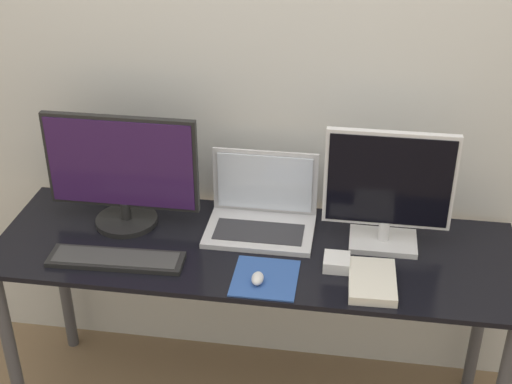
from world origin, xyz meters
The scene contains 10 objects.
wall_back centered at (0.00, 0.63, 1.25)m, with size 7.00×0.05×2.50m.
desk centered at (0.00, 0.28, 0.63)m, with size 1.74×0.57×0.73m.
monitor_left centered at (-0.47, 0.37, 0.93)m, with size 0.52×0.22×0.40m.
monitor_right centered at (0.42, 0.37, 0.93)m, with size 0.41×0.16×0.41m.
laptop centered at (0.01, 0.42, 0.79)m, with size 0.37×0.25×0.25m.
keyboard centered at (-0.43, 0.13, 0.74)m, with size 0.44×0.13×0.02m.
mousepad centered at (0.06, 0.11, 0.73)m, with size 0.20×0.21×0.00m.
mouse centered at (0.04, 0.08, 0.75)m, with size 0.04×0.06×0.03m.
book centered at (0.39, 0.13, 0.74)m, with size 0.15×0.22×0.03m.
power_brick centered at (0.28, 0.21, 0.75)m, with size 0.08×0.09×0.04m.
Camera 1 is at (0.30, -1.67, 2.05)m, focal length 50.00 mm.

